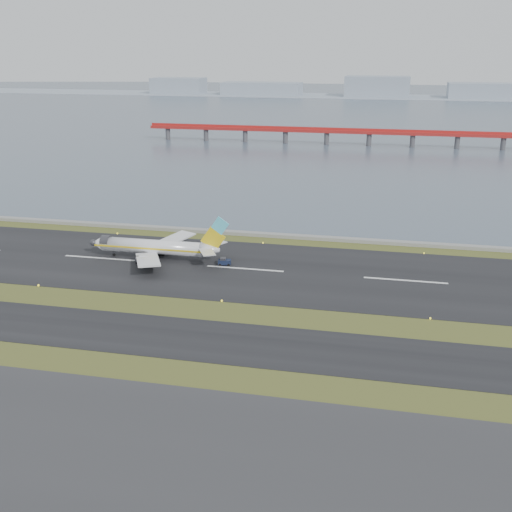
# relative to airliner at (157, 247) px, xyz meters

# --- Properties ---
(ground) EXTENTS (1000.00, 1000.00, 0.00)m
(ground) POSITION_rel_airliner_xyz_m (24.53, -32.47, -3.46)
(ground) COLOR #394A1A
(ground) RESTS_ON ground
(apron_strip) EXTENTS (1000.00, 50.00, 0.10)m
(apron_strip) POSITION_rel_airliner_xyz_m (24.53, -87.47, -3.41)
(apron_strip) COLOR #2E2E31
(apron_strip) RESTS_ON ground
(taxiway_strip) EXTENTS (1000.00, 18.00, 0.10)m
(taxiway_strip) POSITION_rel_airliner_xyz_m (24.53, -44.47, -3.41)
(taxiway_strip) COLOR black
(taxiway_strip) RESTS_ON ground
(runway_strip) EXTENTS (1000.00, 45.00, 0.10)m
(runway_strip) POSITION_rel_airliner_xyz_m (24.53, -2.47, -3.41)
(runway_strip) COLOR black
(runway_strip) RESTS_ON ground
(seawall) EXTENTS (1000.00, 2.50, 1.00)m
(seawall) POSITION_rel_airliner_xyz_m (24.53, 27.53, -2.96)
(seawall) COLOR gray
(seawall) RESTS_ON ground
(bay_water) EXTENTS (1400.00, 800.00, 1.30)m
(bay_water) POSITION_rel_airliner_xyz_m (24.53, 427.53, -3.46)
(bay_water) COLOR #485667
(bay_water) RESTS_ON ground
(red_pier) EXTENTS (260.00, 5.00, 10.20)m
(red_pier) POSITION_rel_airliner_xyz_m (44.53, 217.53, 3.82)
(red_pier) COLOR #B1211E
(red_pier) RESTS_ON ground
(far_shoreline) EXTENTS (1400.00, 80.00, 60.50)m
(far_shoreline) POSITION_rel_airliner_xyz_m (38.15, 587.53, 2.61)
(far_shoreline) COLOR #95A1B0
(far_shoreline) RESTS_ON ground
(airliner) EXTENTS (38.52, 32.89, 12.80)m
(airliner) POSITION_rel_airliner_xyz_m (0.00, 0.00, 0.00)
(airliner) COLOR white
(airliner) RESTS_ON ground
(pushback_tug) EXTENTS (3.50, 2.39, 2.07)m
(pushback_tug) POSITION_rel_airliner_xyz_m (18.60, -0.78, -2.45)
(pushback_tug) COLOR #121A33
(pushback_tug) RESTS_ON ground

